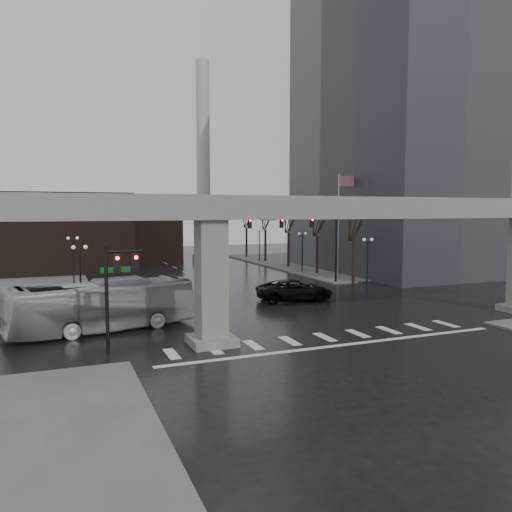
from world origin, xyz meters
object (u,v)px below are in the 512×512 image
object	(u,v)px
city_bus	(104,306)
far_car	(214,279)
signal_mast_arm	(305,230)
pickup_truck	(295,290)

from	to	relation	value
city_bus	far_car	bearing A→B (deg)	-50.37
city_bus	far_car	world-z (taller)	city_bus
city_bus	far_car	size ratio (longest dim) A/B	2.76
signal_mast_arm	far_car	world-z (taller)	signal_mast_arm
pickup_truck	far_car	size ratio (longest dim) A/B	1.53
signal_mast_arm	pickup_truck	xyz separation A→B (m)	(-5.03, -7.77, -4.91)
signal_mast_arm	far_car	bearing A→B (deg)	164.54
signal_mast_arm	pickup_truck	bearing A→B (deg)	-122.92
signal_mast_arm	far_car	xyz separation A→B (m)	(-9.12, 2.52, -5.09)
city_bus	far_car	distance (m)	19.86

